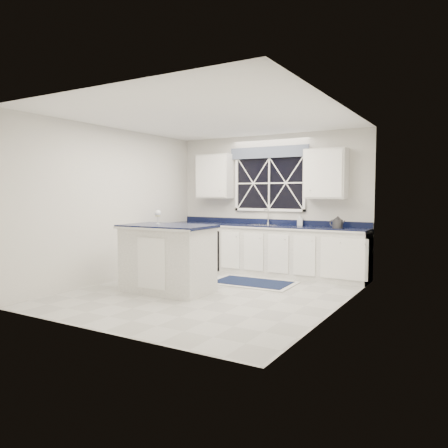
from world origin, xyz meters
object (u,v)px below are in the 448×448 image
Objects in this scene: island at (168,258)px; dishwasher at (215,249)px; wine_glass at (158,214)px; soap_bottle at (300,220)px; faucet at (268,216)px; kettle at (338,223)px.

dishwasher is at bearing 101.04° from island.
island is 0.73m from wine_glass.
faucet is at bearing -177.79° from soap_bottle.
dishwasher is 2.72× the size of faucet.
island is at bearing -104.30° from faucet.
island is 6.07× the size of wine_glass.
island is (-0.61, -2.40, -0.57)m from faucet.
wine_glass reaches higher than island.
soap_bottle reaches higher than dishwasher.
wine_glass is at bearing 167.00° from island.
faucet is at bearing 10.02° from dishwasher.
dishwasher is 2.77× the size of kettle.
island is at bearing -77.53° from dishwasher.
faucet is 2.54m from island.
kettle is (2.54, -0.01, 0.63)m from dishwasher.
soap_bottle is at bearing 57.77° from wine_glass.
faucet reaches higher than kettle.
dishwasher is at bearing -169.98° from faucet.
soap_bottle is (-0.78, 0.23, 0.01)m from kettle.
dishwasher is 2.26m from island.
kettle is 0.81m from soap_bottle.
island is 6.61× the size of soap_bottle.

